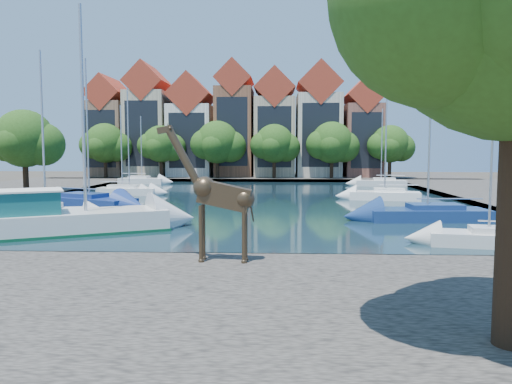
# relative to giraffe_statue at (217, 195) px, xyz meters

# --- Properties ---
(ground) EXTENTS (160.00, 160.00, 0.00)m
(ground) POSITION_rel_giraffe_statue_xyz_m (-0.36, 1.49, -2.94)
(ground) COLOR #38332B
(ground) RESTS_ON ground
(water_basin) EXTENTS (38.00, 50.00, 0.08)m
(water_basin) POSITION_rel_giraffe_statue_xyz_m (-0.36, 25.49, -2.90)
(water_basin) COLOR black
(water_basin) RESTS_ON ground
(near_quay) EXTENTS (50.00, 14.00, 0.50)m
(near_quay) POSITION_rel_giraffe_statue_xyz_m (-0.36, -5.51, -2.69)
(near_quay) COLOR #555049
(near_quay) RESTS_ON ground
(far_quay) EXTENTS (60.00, 16.00, 0.50)m
(far_quay) POSITION_rel_giraffe_statue_xyz_m (-0.36, 57.49, -2.69)
(far_quay) COLOR #555049
(far_quay) RESTS_ON ground
(townhouse_west_end) EXTENTS (5.44, 9.18, 14.93)m
(townhouse_west_end) POSITION_rel_giraffe_statue_xyz_m (-23.36, 57.47, 4.42)
(townhouse_west_end) COLOR brown
(townhouse_west_end) RESTS_ON far_quay
(townhouse_west_mid) EXTENTS (5.94, 9.18, 16.79)m
(townhouse_west_mid) POSITION_rel_giraffe_statue_xyz_m (-17.36, 57.47, 5.30)
(townhouse_west_mid) COLOR #B5A98B
(townhouse_west_mid) RESTS_ON far_quay
(townhouse_west_inner) EXTENTS (6.43, 9.18, 15.15)m
(townhouse_west_inner) POSITION_rel_giraffe_statue_xyz_m (-10.86, 57.47, 4.41)
(townhouse_west_inner) COLOR white
(townhouse_west_inner) RESTS_ON far_quay
(townhouse_center) EXTENTS (5.44, 9.18, 16.93)m
(townhouse_center) POSITION_rel_giraffe_statue_xyz_m (-4.36, 57.47, 5.43)
(townhouse_center) COLOR brown
(townhouse_center) RESTS_ON far_quay
(townhouse_east_inner) EXTENTS (5.94, 9.18, 15.79)m
(townhouse_east_inner) POSITION_rel_giraffe_statue_xyz_m (1.64, 57.47, 4.80)
(townhouse_east_inner) COLOR tan
(townhouse_east_inner) RESTS_ON far_quay
(townhouse_east_mid) EXTENTS (6.43, 9.18, 16.65)m
(townhouse_east_mid) POSITION_rel_giraffe_statue_xyz_m (8.14, 57.47, 5.17)
(townhouse_east_mid) COLOR beige
(townhouse_east_mid) RESTS_ON far_quay
(townhouse_east_end) EXTENTS (5.44, 9.18, 14.43)m
(townhouse_east_end) POSITION_rel_giraffe_statue_xyz_m (14.64, 57.47, 4.17)
(townhouse_east_end) COLOR brown
(townhouse_east_end) RESTS_ON far_quay
(far_tree_far_west) EXTENTS (7.28, 5.60, 7.68)m
(far_tree_far_west) POSITION_rel_giraffe_statue_xyz_m (-22.26, 51.98, 2.25)
(far_tree_far_west) COLOR #332114
(far_tree_far_west) RESTS_ON far_quay
(far_tree_west) EXTENTS (6.76, 5.20, 7.36)m
(far_tree_west) POSITION_rel_giraffe_statue_xyz_m (-14.27, 51.98, 2.14)
(far_tree_west) COLOR #332114
(far_tree_west) RESTS_ON far_quay
(far_tree_mid_west) EXTENTS (7.80, 6.00, 8.00)m
(far_tree_mid_west) POSITION_rel_giraffe_statue_xyz_m (-6.25, 51.98, 2.36)
(far_tree_mid_west) COLOR #332114
(far_tree_mid_west) RESTS_ON far_quay
(far_tree_mid_east) EXTENTS (7.02, 5.40, 7.52)m
(far_tree_mid_east) POSITION_rel_giraffe_statue_xyz_m (1.74, 51.98, 2.19)
(far_tree_mid_east) COLOR #332114
(far_tree_mid_east) RESTS_ON far_quay
(far_tree_east) EXTENTS (7.54, 5.80, 7.84)m
(far_tree_east) POSITION_rel_giraffe_statue_xyz_m (9.74, 51.98, 2.30)
(far_tree_east) COLOR #332114
(far_tree_east) RESTS_ON far_quay
(far_tree_far_east) EXTENTS (6.76, 5.20, 7.36)m
(far_tree_far_east) POSITION_rel_giraffe_statue_xyz_m (17.73, 51.98, 2.14)
(far_tree_far_east) COLOR #332114
(far_tree_far_east) RESTS_ON far_quay
(side_tree_left_far) EXTENTS (7.28, 5.60, 7.88)m
(side_tree_left_far) POSITION_rel_giraffe_statue_xyz_m (-22.26, 29.48, 2.45)
(side_tree_left_far) COLOR #332114
(side_tree_left_far) RESTS_ON left_quay
(giraffe_statue) EXTENTS (3.47, 0.67, 4.96)m
(giraffe_statue) POSITION_rel_giraffe_statue_xyz_m (0.00, 0.00, 0.00)
(giraffe_statue) COLOR #3C2E1E
(giraffe_statue) RESTS_ON near_quay
(motorsailer) EXTENTS (11.32, 7.92, 12.11)m
(motorsailer) POSITION_rel_giraffe_statue_xyz_m (-9.71, 7.75, -1.93)
(motorsailer) COLOR silver
(motorsailer) RESTS_ON water_basin
(sailboat_left_a) EXTENTS (6.16, 3.15, 10.54)m
(sailboat_left_a) POSITION_rel_giraffe_statue_xyz_m (-12.36, 12.50, -2.26)
(sailboat_left_a) COLOR silver
(sailboat_left_a) RESTS_ON water_basin
(sailboat_left_b) EXTENTS (7.99, 5.58, 11.33)m
(sailboat_left_b) POSITION_rel_giraffe_statue_xyz_m (-12.36, 19.73, -2.27)
(sailboat_left_b) COLOR navy
(sailboat_left_b) RESTS_ON water_basin
(sailboat_left_c) EXTENTS (5.50, 2.20, 10.40)m
(sailboat_left_c) POSITION_rel_giraffe_statue_xyz_m (-12.36, 30.13, -2.30)
(sailboat_left_c) COLOR silver
(sailboat_left_c) RESTS_ON water_basin
(sailboat_left_d) EXTENTS (4.93, 2.05, 8.76)m
(sailboat_left_d) POSITION_rel_giraffe_statue_xyz_m (-13.21, 30.61, -2.32)
(sailboat_left_d) COLOR silver
(sailboat_left_d) RESTS_ON water_basin
(sailboat_left_e) EXTENTS (5.95, 2.49, 8.65)m
(sailboat_left_e) POSITION_rel_giraffe_statue_xyz_m (-15.36, 45.49, -2.31)
(sailboat_left_e) COLOR silver
(sailboat_left_e) RESTS_ON water_basin
(sailboat_right_a) EXTENTS (5.51, 2.77, 8.63)m
(sailboat_right_a) POSITION_rel_giraffe_statue_xyz_m (12.02, 5.49, -2.36)
(sailboat_right_a) COLOR silver
(sailboat_right_a) RESTS_ON water_basin
(sailboat_right_b) EXTENTS (7.53, 3.00, 11.04)m
(sailboat_right_b) POSITION_rel_giraffe_statue_xyz_m (11.64, 13.76, -2.29)
(sailboat_right_b) COLOR navy
(sailboat_right_b) RESTS_ON water_basin
(sailboat_right_c) EXTENTS (6.30, 3.11, 11.45)m
(sailboat_right_c) POSITION_rel_giraffe_statue_xyz_m (11.64, 26.49, -2.27)
(sailboat_right_c) COLOR white
(sailboat_right_c) RESTS_ON water_basin
(sailboat_right_d) EXTENTS (6.10, 2.71, 9.30)m
(sailboat_right_d) POSITION_rel_giraffe_statue_xyz_m (14.64, 42.87, -2.31)
(sailboat_right_d) COLOR silver
(sailboat_right_d) RESTS_ON water_basin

